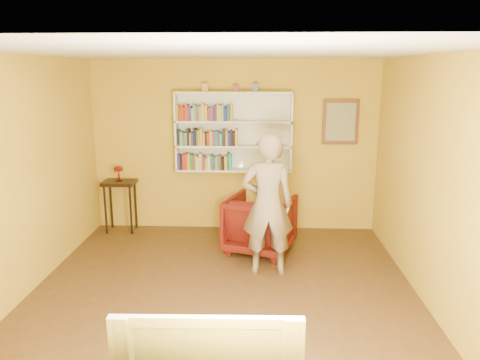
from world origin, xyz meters
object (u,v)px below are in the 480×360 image
at_px(console_table, 120,190).
at_px(person, 268,205).
at_px(bookshelf, 234,132).
at_px(television, 209,356).
at_px(armchair, 260,224).
at_px(ruby_lustre, 119,170).

bearing_deg(console_table, person, -32.78).
height_order(bookshelf, television, bookshelf).
relative_size(console_table, armchair, 0.93).
relative_size(person, television, 1.55).
distance_m(console_table, armchair, 2.38).
relative_size(armchair, person, 0.49).
bearing_deg(armchair, person, 116.36).
relative_size(armchair, television, 0.77).
distance_m(ruby_lustre, armchair, 2.44).
bearing_deg(ruby_lustre, armchair, -19.36).
relative_size(console_table, ruby_lustre, 3.44).
height_order(bookshelf, person, bookshelf).
height_order(armchair, person, person).
distance_m(console_table, ruby_lustre, 0.32).
bearing_deg(console_table, ruby_lustre, -75.96).
bearing_deg(bookshelf, console_table, -174.95).
bearing_deg(ruby_lustre, person, -32.78).
bearing_deg(television, person, 80.87).
relative_size(bookshelf, console_table, 2.18).
xyz_separation_m(bookshelf, armchair, (0.42, -0.94, -1.19)).
distance_m(bookshelf, armchair, 1.58).
height_order(bookshelf, ruby_lustre, bookshelf).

